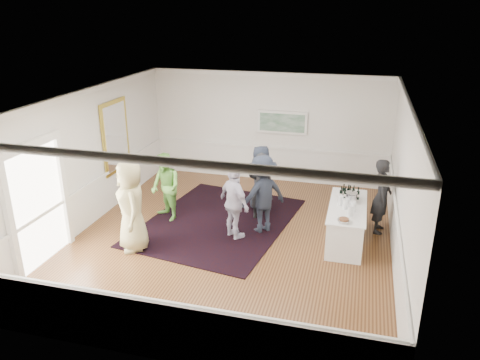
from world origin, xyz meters
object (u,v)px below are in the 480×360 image
(guest_lilac, at_px, (234,203))
(guest_navy, at_px, (261,178))
(serving_table, at_px, (346,223))
(guest_dark_a, at_px, (262,194))
(guest_tan, at_px, (131,206))
(bartender, at_px, (382,196))
(ice_bucket, at_px, (351,198))
(nut_bowl, at_px, (344,220))
(guest_green, at_px, (166,187))
(guest_dark_b, at_px, (261,186))

(guest_lilac, relative_size, guest_navy, 1.00)
(serving_table, distance_m, guest_dark_a, 1.97)
(guest_tan, relative_size, guest_navy, 1.17)
(guest_navy, bearing_deg, guest_dark_a, 157.35)
(bartender, relative_size, guest_navy, 1.03)
(ice_bucket, bearing_deg, nut_bowl, -95.29)
(bartender, relative_size, guest_green, 1.05)
(serving_table, relative_size, guest_navy, 1.24)
(nut_bowl, bearing_deg, bartender, 63.56)
(guest_lilac, xyz_separation_m, guest_navy, (0.22, 1.68, -0.00))
(guest_lilac, relative_size, guest_dark_b, 0.99)
(guest_dark_a, height_order, guest_dark_b, guest_dark_a)
(bartender, distance_m, ice_bucket, 0.84)
(guest_dark_a, bearing_deg, ice_bucket, 142.06)
(serving_table, height_order, guest_green, guest_green)
(guest_green, relative_size, ice_bucket, 6.42)
(guest_tan, distance_m, ice_bucket, 4.77)
(guest_green, bearing_deg, nut_bowl, 26.06)
(serving_table, bearing_deg, guest_dark_b, 163.12)
(guest_dark_a, bearing_deg, guest_navy, -118.80)
(guest_tan, bearing_deg, ice_bucket, 74.29)
(guest_green, distance_m, guest_dark_a, 2.39)
(guest_lilac, bearing_deg, nut_bowl, -148.34)
(bartender, bearing_deg, guest_green, 100.98)
(guest_dark_b, height_order, ice_bucket, guest_dark_b)
(guest_navy, distance_m, ice_bucket, 2.49)
(guest_tan, bearing_deg, nut_bowl, 62.17)
(guest_tan, xyz_separation_m, guest_dark_a, (2.49, 1.53, -0.08))
(bartender, distance_m, guest_navy, 2.98)
(guest_dark_a, bearing_deg, nut_bowl, 112.45)
(serving_table, height_order, bartender, bartender)
(bartender, height_order, ice_bucket, bartender)
(guest_tan, height_order, ice_bucket, guest_tan)
(guest_navy, bearing_deg, guest_tan, 104.25)
(guest_navy, height_order, nut_bowl, guest_navy)
(bartender, bearing_deg, ice_bucket, 130.74)
(guest_navy, bearing_deg, guest_lilac, 135.60)
(guest_tan, height_order, guest_dark_b, guest_tan)
(guest_dark_a, distance_m, nut_bowl, 2.06)
(bartender, bearing_deg, nut_bowl, 157.21)
(bartender, xyz_separation_m, guest_dark_b, (-2.80, -0.05, -0.02))
(guest_green, height_order, nut_bowl, guest_green)
(serving_table, bearing_deg, guest_tan, -160.94)
(guest_tan, relative_size, nut_bowl, 6.92)
(serving_table, height_order, guest_tan, guest_tan)
(guest_green, height_order, guest_dark_a, guest_dark_a)
(guest_tan, xyz_separation_m, guest_lilac, (1.97, 1.03, -0.15))
(serving_table, distance_m, guest_green, 4.32)
(serving_table, xyz_separation_m, guest_tan, (-4.40, -1.52, 0.57))
(bartender, bearing_deg, serving_table, 137.26)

